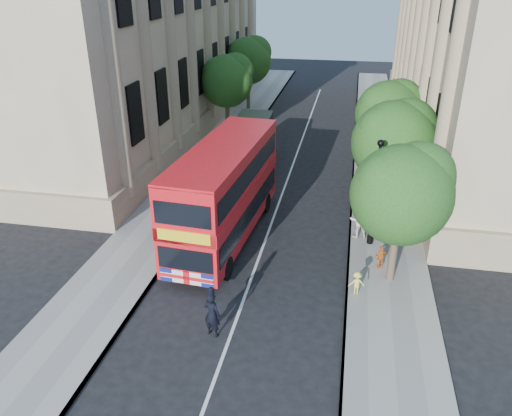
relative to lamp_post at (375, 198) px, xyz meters
The scene contains 17 objects.
ground 8.20m from the lamp_post, 129.81° to the right, with size 120.00×120.00×0.00m, color black.
pavement_right 4.75m from the lamp_post, 79.38° to the left, with size 3.50×80.00×0.12m, color gray.
pavement_left 11.73m from the lamp_post, 159.59° to the left, with size 3.50×80.00×0.12m, color gray.
building_right 21.06m from the lamp_post, 63.95° to the left, with size 12.00×38.00×18.00m, color tan.
building_left 26.82m from the lamp_post, 136.25° to the left, with size 12.00×38.00×18.00m, color tan.
tree_right_near 3.54m from the lamp_post, 74.15° to the right, with size 4.00×4.00×6.08m.
tree_right_mid 3.70m from the lamp_post, 74.48° to the left, with size 4.20×4.20×6.37m.
tree_right_far 9.25m from the lamp_post, 84.67° to the left, with size 4.00×4.00×6.15m.
tree_left_far 19.52m from the lamp_post, 124.35° to the left, with size 4.00×4.00×6.30m.
tree_left_back 26.51m from the lamp_post, 114.51° to the left, with size 4.20×4.20×6.65m.
lamp_post is the anchor object (origin of this frame).
double_decker_bus 6.99m from the lamp_post, behind, with size 3.34×10.14×4.61m.
box_van 12.50m from the lamp_post, 128.55° to the left, with size 2.35×5.47×3.10m.
police_constable 9.71m from the lamp_post, 126.12° to the right, with size 0.65×0.43×1.78m, color black.
woman_pedestrian 1.68m from the lamp_post, 138.32° to the left, with size 0.89×0.70×1.84m, color silver.
child_a 2.88m from the lamp_post, 79.18° to the right, with size 0.63×0.26×1.08m, color orange.
child_b 4.75m from the lamp_post, 97.92° to the right, with size 0.64×0.37×0.99m, color #F8E154.
Camera 1 is at (3.65, -15.51, 11.99)m, focal length 35.00 mm.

